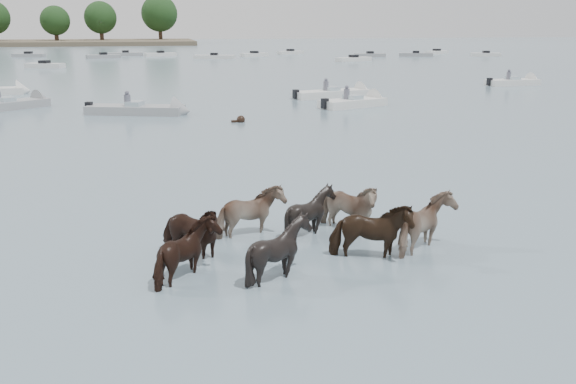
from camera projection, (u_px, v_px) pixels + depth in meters
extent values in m
plane|color=slate|center=(224.00, 246.00, 13.81)|extent=(400.00, 400.00, 0.00)
imported|color=black|center=(189.00, 235.00, 13.07)|extent=(1.80, 1.69, 1.44)
imported|color=gray|center=(251.00, 217.00, 14.36)|extent=(1.86, 1.85, 1.43)
imported|color=black|center=(310.00, 215.00, 14.52)|extent=(1.50, 1.40, 1.39)
imported|color=#9E7D6B|center=(347.00, 210.00, 14.83)|extent=(1.78, 1.75, 1.45)
imported|color=black|center=(189.00, 257.00, 11.93)|extent=(1.48, 1.63, 1.39)
imported|color=black|center=(280.00, 254.00, 11.98)|extent=(1.58, 1.46, 1.48)
imported|color=black|center=(370.00, 236.00, 12.99)|extent=(1.90, 1.22, 1.48)
imported|color=#8C755F|center=(429.00, 228.00, 13.45)|extent=(1.79, 1.88, 1.49)
sphere|color=black|center=(241.00, 120.00, 31.34)|extent=(0.44, 0.44, 0.44)
cube|color=black|center=(236.00, 122.00, 31.31)|extent=(0.50, 0.22, 0.18)
cube|color=gray|center=(6.00, 106.00, 36.01)|extent=(4.78, 4.33, 0.55)
cone|color=gray|center=(44.00, 102.00, 37.86)|extent=(1.71, 1.81, 1.60)
cube|color=#99ADB7|center=(5.00, 100.00, 35.92)|extent=(1.33, 1.37, 0.35)
cube|color=gray|center=(135.00, 110.00, 34.10)|extent=(5.61, 3.21, 0.55)
cone|color=gray|center=(182.00, 111.00, 33.85)|extent=(1.36, 1.80, 1.60)
cube|color=#99ADB7|center=(135.00, 104.00, 34.01)|extent=(1.11, 1.31, 0.35)
cube|color=black|center=(89.00, 107.00, 34.32)|extent=(0.44, 0.44, 0.60)
cylinder|color=#595966|center=(127.00, 101.00, 33.87)|extent=(0.36, 0.36, 0.70)
sphere|color=#595966|center=(127.00, 93.00, 33.75)|extent=(0.24, 0.24, 0.24)
cube|color=silver|center=(331.00, 94.00, 41.98)|extent=(5.75, 2.86, 0.55)
cone|color=silver|center=(365.00, 92.00, 43.17)|extent=(1.25, 1.77, 1.60)
cube|color=#99ADB7|center=(331.00, 89.00, 41.89)|extent=(1.04, 1.28, 0.35)
cube|color=black|center=(296.00, 94.00, 40.76)|extent=(0.42, 0.42, 0.60)
cylinder|color=#595966|center=(326.00, 86.00, 41.75)|extent=(0.36, 0.36, 0.70)
sphere|color=#595966|center=(326.00, 80.00, 41.63)|extent=(0.24, 0.24, 0.24)
cube|color=silver|center=(353.00, 104.00, 37.10)|extent=(4.56, 3.02, 0.55)
cone|color=silver|center=(379.00, 101.00, 38.24)|extent=(1.41, 1.82, 1.60)
cube|color=#99ADB7|center=(353.00, 98.00, 37.01)|extent=(1.15, 1.33, 0.35)
cube|color=black|center=(325.00, 103.00, 35.93)|extent=(0.45, 0.45, 0.60)
cylinder|color=#595966|center=(347.00, 95.00, 36.87)|extent=(0.36, 0.36, 0.70)
sphere|color=#595966|center=(347.00, 87.00, 36.75)|extent=(0.24, 0.24, 0.24)
cube|color=silver|center=(512.00, 83.00, 50.30)|extent=(4.54, 1.94, 0.55)
cone|color=silver|center=(535.00, 82.00, 50.93)|extent=(1.02, 1.67, 1.60)
cube|color=#99ADB7|center=(513.00, 78.00, 50.21)|extent=(0.89, 1.18, 0.35)
cube|color=black|center=(490.00, 82.00, 49.63)|extent=(0.38, 0.38, 0.60)
cylinder|color=#595966|center=(509.00, 76.00, 50.07)|extent=(0.36, 0.36, 0.70)
sphere|color=#595966|center=(509.00, 71.00, 49.95)|extent=(0.24, 0.24, 0.24)
cone|color=silver|center=(24.00, 91.00, 44.21)|extent=(1.03, 1.67, 1.60)
cube|color=gray|center=(29.00, 56.00, 93.29)|extent=(4.97, 2.49, 0.60)
cube|color=black|center=(28.00, 53.00, 93.19)|extent=(1.19, 1.19, 0.50)
cube|color=silver|center=(45.00, 66.00, 70.31)|extent=(4.65, 3.11, 0.60)
cube|color=black|center=(44.00, 63.00, 70.21)|extent=(1.31, 1.31, 0.50)
cube|color=gray|center=(103.00, 57.00, 90.29)|extent=(5.10, 2.73, 0.60)
cube|color=black|center=(103.00, 54.00, 90.19)|extent=(1.23, 1.23, 0.50)
cube|color=gray|center=(126.00, 54.00, 96.99)|extent=(5.49, 1.93, 0.60)
cube|color=black|center=(125.00, 52.00, 96.89)|extent=(1.08, 1.08, 0.50)
cube|color=silver|center=(161.00, 55.00, 95.90)|extent=(5.08, 2.60, 0.60)
cube|color=black|center=(160.00, 52.00, 95.80)|extent=(1.21, 1.21, 0.50)
cube|color=silver|center=(214.00, 57.00, 88.72)|extent=(6.14, 3.12, 0.60)
cube|color=black|center=(214.00, 55.00, 88.61)|extent=(1.24, 1.24, 0.50)
cube|color=silver|center=(254.00, 55.00, 94.84)|extent=(4.59, 2.96, 0.60)
cube|color=black|center=(254.00, 53.00, 94.74)|extent=(1.29, 1.29, 0.50)
cube|color=silver|center=(290.00, 53.00, 102.43)|extent=(4.77, 2.97, 0.60)
cube|color=black|center=(290.00, 50.00, 102.33)|extent=(1.28, 1.28, 0.50)
cube|color=silver|center=(354.00, 59.00, 82.96)|extent=(5.61, 3.64, 0.60)
cube|color=black|center=(354.00, 57.00, 82.86)|extent=(1.32, 1.32, 0.50)
cube|color=gray|center=(370.00, 55.00, 93.98)|extent=(4.81, 2.10, 0.60)
cube|color=black|center=(370.00, 53.00, 93.88)|extent=(1.12, 1.12, 0.50)
cube|color=gray|center=(416.00, 55.00, 95.37)|extent=(5.41, 3.37, 0.60)
cube|color=black|center=(416.00, 52.00, 95.27)|extent=(1.30, 1.30, 0.50)
cube|color=silver|center=(437.00, 53.00, 103.35)|extent=(4.77, 3.27, 0.60)
cube|color=black|center=(437.00, 50.00, 103.25)|extent=(1.33, 1.33, 0.50)
cube|color=silver|center=(486.00, 55.00, 95.64)|extent=(4.66, 2.86, 0.60)
cube|color=black|center=(486.00, 52.00, 95.54)|extent=(1.27, 1.27, 0.50)
cylinder|color=#382619|center=(57.00, 38.00, 149.80)|extent=(1.00, 1.00, 3.19)
sphere|color=black|center=(55.00, 20.00, 148.69)|extent=(7.09, 7.09, 7.09)
cylinder|color=#382619|center=(102.00, 37.00, 155.15)|extent=(1.00, 1.00, 3.61)
sphere|color=black|center=(100.00, 17.00, 153.89)|extent=(8.02, 8.02, 8.02)
cylinder|color=#382619|center=(161.00, 35.00, 160.60)|extent=(1.00, 1.00, 4.20)
sphere|color=black|center=(159.00, 13.00, 159.14)|extent=(9.34, 9.34, 9.34)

